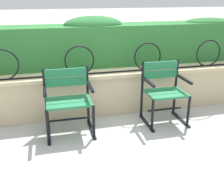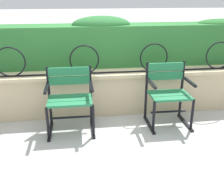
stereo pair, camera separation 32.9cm
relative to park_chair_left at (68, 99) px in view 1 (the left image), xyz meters
name	(u,v)px [view 1 (the left image)]	position (x,y,z in m)	size (l,w,h in m)	color
ground_plane	(114,138)	(0.52, -0.35, -0.46)	(60.00, 60.00, 0.00)	#ADADA8
stone_wall	(100,92)	(0.52, 0.49, -0.13)	(8.25, 0.41, 0.64)	#C6B289
iron_arch_fence	(83,62)	(0.26, 0.41, 0.36)	(7.69, 0.02, 0.42)	black
hedge_row	(93,44)	(0.50, 0.94, 0.52)	(8.08, 0.55, 0.77)	#2D7033
park_chair_left	(68,99)	(0.00, 0.00, 0.00)	(0.60, 0.52, 0.83)	#237547
park_chair_right	(164,90)	(1.33, 0.00, 0.00)	(0.57, 0.52, 0.84)	#237547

